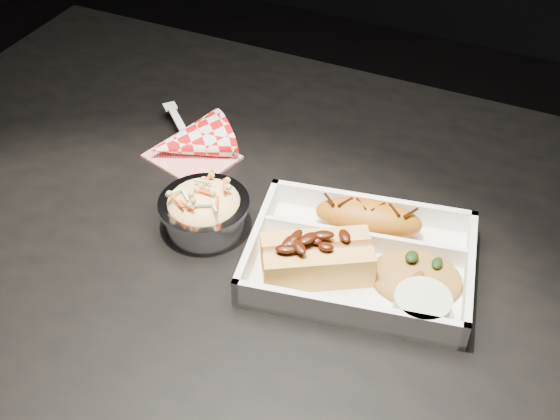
% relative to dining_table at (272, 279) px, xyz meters
% --- Properties ---
extents(dining_table, '(1.20, 0.80, 0.75)m').
position_rel_dining_table_xyz_m(dining_table, '(0.00, 0.00, 0.00)').
color(dining_table, black).
rests_on(dining_table, ground).
extents(food_tray, '(0.28, 0.22, 0.04)m').
position_rel_dining_table_xyz_m(food_tray, '(0.12, -0.02, 0.10)').
color(food_tray, white).
rests_on(food_tray, dining_table).
extents(fried_pastry, '(0.14, 0.07, 0.04)m').
position_rel_dining_table_xyz_m(fried_pastry, '(0.11, 0.04, 0.12)').
color(fried_pastry, '#AB5F11').
rests_on(fried_pastry, food_tray).
extents(hotdog, '(0.13, 0.11, 0.06)m').
position_rel_dining_table_xyz_m(hotdog, '(0.08, -0.05, 0.12)').
color(hotdog, '#E5A84E').
rests_on(hotdog, food_tray).
extents(fried_rice_mound, '(0.12, 0.10, 0.03)m').
position_rel_dining_table_xyz_m(fried_rice_mound, '(0.19, -0.02, 0.11)').
color(fried_rice_mound, '#AB7631').
rests_on(fried_rice_mound, food_tray).
extents(cupcake_liner, '(0.06, 0.06, 0.03)m').
position_rel_dining_table_xyz_m(cupcake_liner, '(0.21, -0.06, 0.11)').
color(cupcake_liner, beige).
rests_on(cupcake_liner, food_tray).
extents(foil_coleslaw_cup, '(0.11, 0.11, 0.07)m').
position_rel_dining_table_xyz_m(foil_coleslaw_cup, '(-0.07, -0.03, 0.12)').
color(foil_coleslaw_cup, silver).
rests_on(foil_coleslaw_cup, dining_table).
extents(napkin_fork, '(0.15, 0.15, 0.10)m').
position_rel_dining_table_xyz_m(napkin_fork, '(-0.17, 0.09, 0.11)').
color(napkin_fork, red).
rests_on(napkin_fork, dining_table).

